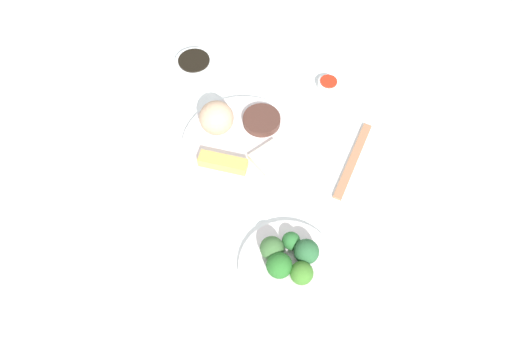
{
  "coord_description": "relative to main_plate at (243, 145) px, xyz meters",
  "views": [
    {
      "loc": [
        0.58,
        -0.31,
        0.98
      ],
      "look_at": [
        0.09,
        -0.03,
        0.06
      ],
      "focal_mm": 34.37,
      "sensor_mm": 36.0,
      "label": 1
    }
  ],
  "objects": [
    {
      "name": "tabletop",
      "position": [
        0.0,
        0.01,
        -0.02
      ],
      "size": [
        2.2,
        2.2,
        0.02
      ],
      "primitive_type": "cube",
      "color": "white",
      "rests_on": "ground"
    },
    {
      "name": "main_plate",
      "position": [
        0.0,
        0.0,
        0.0
      ],
      "size": [
        0.29,
        0.29,
        0.02
      ],
      "primitive_type": "cylinder",
      "color": "white",
      "rests_on": "tabletop"
    },
    {
      "name": "rice_scoop",
      "position": [
        -0.07,
        -0.03,
        0.05
      ],
      "size": [
        0.08,
        0.08,
        0.08
      ],
      "primitive_type": "sphere",
      "color": "tan",
      "rests_on": "main_plate"
    },
    {
      "name": "spring_roll",
      "position": [
        0.03,
        -0.07,
        0.02
      ],
      "size": [
        0.1,
        0.1,
        0.02
      ],
      "primitive_type": "cube",
      "rotation": [
        0.0,
        0.0,
        0.8
      ],
      "color": "gold",
      "rests_on": "main_plate"
    },
    {
      "name": "crab_rangoon_wonton",
      "position": [
        0.07,
        0.03,
        0.01
      ],
      "size": [
        0.07,
        0.08,
        0.01
      ],
      "primitive_type": "cube",
      "rotation": [
        0.0,
        0.0,
        0.14
      ],
      "color": "beige",
      "rests_on": "main_plate"
    },
    {
      "name": "stir_fry_heap",
      "position": [
        -0.03,
        0.07,
        0.02
      ],
      "size": [
        0.09,
        0.09,
        0.02
      ],
      "primitive_type": "cylinder",
      "color": "#4B2C24",
      "rests_on": "main_plate"
    },
    {
      "name": "broccoli_plate",
      "position": [
        0.31,
        -0.07,
        -0.0
      ],
      "size": [
        0.2,
        0.2,
        0.01
      ],
      "primitive_type": "cylinder",
      "color": "white",
      "rests_on": "tabletop"
    },
    {
      "name": "broccoli_floret_0",
      "position": [
        0.31,
        -0.09,
        0.03
      ],
      "size": [
        0.05,
        0.05,
        0.05
      ],
      "primitive_type": "sphere",
      "color": "#276825",
      "rests_on": "broccoli_plate"
    },
    {
      "name": "broccoli_floret_1",
      "position": [
        0.31,
        -0.03,
        0.03
      ],
      "size": [
        0.05,
        0.05,
        0.05
      ],
      "primitive_type": "sphere",
      "color": "#295D33",
      "rests_on": "broccoli_plate"
    },
    {
      "name": "broccoli_floret_2",
      "position": [
        0.27,
        -0.04,
        0.02
      ],
      "size": [
        0.04,
        0.04,
        0.04
      ],
      "primitive_type": "sphere",
      "color": "#2A692F",
      "rests_on": "broccoli_plate"
    },
    {
      "name": "broccoli_floret_3",
      "position": [
        0.34,
        -0.06,
        0.03
      ],
      "size": [
        0.05,
        0.05,
        0.05
      ],
      "primitive_type": "sphere",
      "color": "#3C7426",
      "rests_on": "broccoli_plate"
    },
    {
      "name": "broccoli_floret_4",
      "position": [
        0.27,
        -0.08,
        0.03
      ],
      "size": [
        0.05,
        0.05,
        0.05
      ],
      "primitive_type": "sphere",
      "color": "#3A6332",
      "rests_on": "broccoli_plate"
    },
    {
      "name": "soy_sauce_bowl",
      "position": [
        -0.27,
        0.01,
        0.01
      ],
      "size": [
        0.1,
        0.1,
        0.04
      ],
      "primitive_type": "cylinder",
      "color": "white",
      "rests_on": "tabletop"
    },
    {
      "name": "soy_sauce_bowl_liquid",
      "position": [
        -0.27,
        0.01,
        0.03
      ],
      "size": [
        0.08,
        0.08,
        0.0
      ],
      "primitive_type": "cylinder",
      "color": "black",
      "rests_on": "soy_sauce_bowl"
    },
    {
      "name": "sauce_ramekin_sweet_and_sour",
      "position": [
        -0.05,
        0.28,
        0.0
      ],
      "size": [
        0.05,
        0.05,
        0.02
      ],
      "primitive_type": "cylinder",
      "color": "white",
      "rests_on": "tabletop"
    },
    {
      "name": "sauce_ramekin_sweet_and_sour_liquid",
      "position": [
        -0.05,
        0.28,
        0.02
      ],
      "size": [
        0.04,
        0.04,
        0.0
      ],
      "primitive_type": "cylinder",
      "color": "red",
      "rests_on": "sauce_ramekin_sweet_and_sour"
    },
    {
      "name": "chopsticks_pair",
      "position": [
        0.16,
        0.2,
        -0.0
      ],
      "size": [
        0.15,
        0.19,
        0.01
      ],
      "primitive_type": "cube",
      "rotation": [
        0.0,
        0.0,
        2.19
      ],
      "color": "#A8724F",
      "rests_on": "tabletop"
    }
  ]
}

